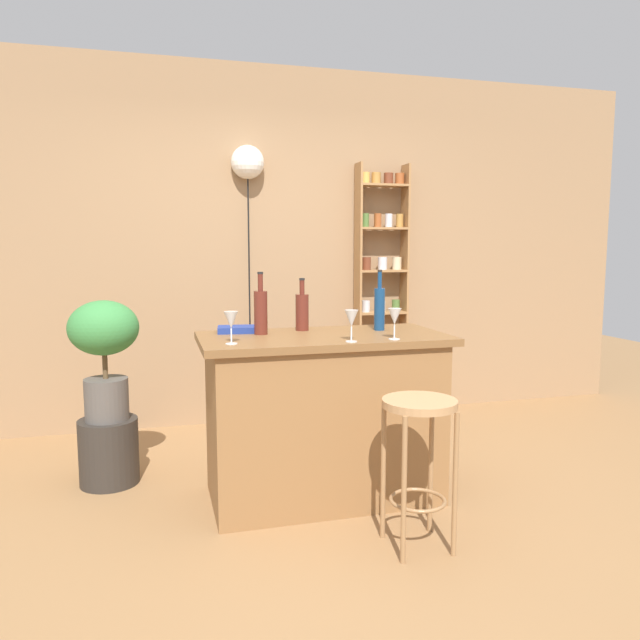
# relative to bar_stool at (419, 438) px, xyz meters

# --- Properties ---
(ground) EXTENTS (12.00, 12.00, 0.00)m
(ground) POSITION_rel_bar_stool_xyz_m (-0.27, 0.38, -0.53)
(ground) COLOR olive
(back_wall) EXTENTS (6.40, 0.10, 2.80)m
(back_wall) POSITION_rel_bar_stool_xyz_m (-0.27, 2.33, 0.87)
(back_wall) COLOR #997551
(back_wall) RESTS_ON ground
(kitchen_counter) EXTENTS (1.35, 0.69, 0.92)m
(kitchen_counter) POSITION_rel_bar_stool_xyz_m (-0.27, 0.68, -0.06)
(kitchen_counter) COLOR olive
(kitchen_counter) RESTS_ON ground
(bar_stool) EXTENTS (0.35, 0.35, 0.71)m
(bar_stool) POSITION_rel_bar_stool_xyz_m (0.00, 0.00, 0.00)
(bar_stool) COLOR #997047
(bar_stool) RESTS_ON ground
(spice_shelf) EXTENTS (0.43, 0.16, 2.07)m
(spice_shelf) POSITION_rel_bar_stool_xyz_m (0.65, 2.18, 0.54)
(spice_shelf) COLOR #9E7042
(spice_shelf) RESTS_ON ground
(plant_stool) EXTENTS (0.34, 0.34, 0.39)m
(plant_stool) POSITION_rel_bar_stool_xyz_m (-1.45, 1.20, -0.33)
(plant_stool) COLOR #2D2823
(plant_stool) RESTS_ON ground
(potted_plant) EXTENTS (0.40, 0.36, 0.71)m
(potted_plant) POSITION_rel_bar_stool_xyz_m (-1.45, 1.20, 0.30)
(potted_plant) COLOR #514C47
(potted_plant) RESTS_ON plant_stool
(bottle_sauce_amber) EXTENTS (0.07, 0.07, 0.35)m
(bottle_sauce_amber) POSITION_rel_bar_stool_xyz_m (-0.60, 0.79, 0.53)
(bottle_sauce_amber) COLOR #5B2319
(bottle_sauce_amber) RESTS_ON kitchen_counter
(bottle_wine_red) EXTENTS (0.08, 0.08, 0.30)m
(bottle_wine_red) POSITION_rel_bar_stool_xyz_m (-0.34, 0.89, 0.51)
(bottle_wine_red) COLOR #5B2319
(bottle_wine_red) RESTS_ON kitchen_counter
(bottle_olive_oil) EXTENTS (0.06, 0.06, 0.35)m
(bottle_olive_oil) POSITION_rel_bar_stool_xyz_m (0.10, 0.78, 0.53)
(bottle_olive_oil) COLOR navy
(bottle_olive_oil) RESTS_ON kitchen_counter
(wine_glass_left) EXTENTS (0.07, 0.07, 0.16)m
(wine_glass_left) POSITION_rel_bar_stool_xyz_m (-0.20, 0.41, 0.51)
(wine_glass_left) COLOR silver
(wine_glass_left) RESTS_ON kitchen_counter
(wine_glass_center) EXTENTS (0.07, 0.07, 0.16)m
(wine_glass_center) POSITION_rel_bar_stool_xyz_m (-0.80, 0.50, 0.51)
(wine_glass_center) COLOR silver
(wine_glass_center) RESTS_ON kitchen_counter
(wine_glass_right) EXTENTS (0.07, 0.07, 0.16)m
(wine_glass_right) POSITION_rel_bar_stool_xyz_m (0.04, 0.42, 0.51)
(wine_glass_right) COLOR silver
(wine_glass_right) RESTS_ON kitchen_counter
(cookbook) EXTENTS (0.23, 0.18, 0.03)m
(cookbook) POSITION_rel_bar_stool_xyz_m (-0.72, 0.90, 0.41)
(cookbook) COLOR navy
(cookbook) RESTS_ON kitchen_counter
(pendant_globe_light) EXTENTS (0.26, 0.26, 2.17)m
(pendant_globe_light) POSITION_rel_bar_stool_xyz_m (-0.44, 2.22, 1.50)
(pendant_globe_light) COLOR black
(pendant_globe_light) RESTS_ON ground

